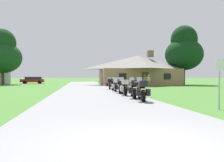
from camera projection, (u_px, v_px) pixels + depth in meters
name	position (u px, v px, depth m)	size (l,w,h in m)	color
ground_plane	(89.00, 90.00, 23.78)	(500.00, 500.00, 0.00)	#42752D
asphalt_driveway	(90.00, 90.00, 21.80)	(6.40, 80.00, 0.06)	gray
motorcycle_red_nearest_to_camera	(142.00, 91.00, 12.03)	(0.89, 2.08, 1.30)	black
motorcycle_white_second_in_row	(134.00, 89.00, 13.73)	(0.89, 2.08, 1.30)	black
motorcycle_red_third_in_row	(124.00, 88.00, 15.88)	(0.73, 2.08, 1.30)	black
motorcycle_green_fourth_in_row	(120.00, 86.00, 17.91)	(0.93, 2.07, 1.30)	black
motorcycle_black_fifth_in_row	(116.00, 85.00, 20.08)	(0.93, 2.07, 1.30)	black
motorcycle_silver_sixth_in_row	(113.00, 84.00, 22.16)	(0.84, 2.07, 1.30)	black
motorcycle_red_farthest_in_row	(110.00, 84.00, 24.06)	(0.88, 2.08, 1.30)	black
stone_lodge	(138.00, 70.00, 36.89)	(13.11, 9.15, 5.87)	#896B4C
bystander_gray_shirt_near_lodge	(145.00, 80.00, 32.39)	(0.46, 0.39, 1.67)	black
bystander_tan_shirt_beside_signpost	(149.00, 80.00, 30.08)	(0.53, 0.32, 1.67)	#75664C
metal_signpost_roadside	(219.00, 78.00, 9.16)	(0.36, 0.06, 2.14)	#9EA0A5
tree_left_far	(3.00, 53.00, 39.06)	(6.59, 6.59, 9.98)	#422D19
tree_right_of_lodge	(184.00, 50.00, 38.22)	(6.51, 6.51, 10.36)	#422D19
parked_red_suv_far_left	(33.00, 80.00, 44.82)	(4.71, 2.15, 1.40)	maroon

